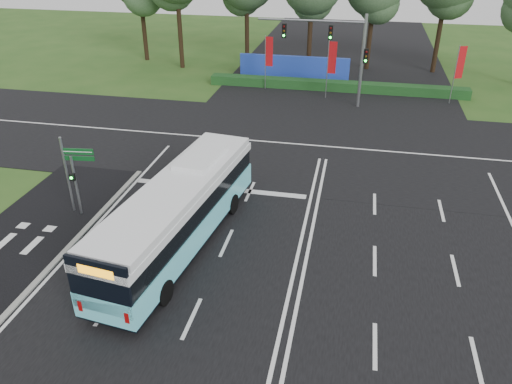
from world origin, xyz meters
TOP-DOWN VIEW (x-y plane):
  - ground at (0.00, 0.00)m, footprint 120.00×120.00m
  - road_main at (0.00, 0.00)m, footprint 20.00×120.00m
  - road_cross at (0.00, 12.00)m, footprint 120.00×14.00m
  - bike_path at (-12.50, -3.00)m, footprint 5.00×18.00m
  - kerb_strip at (-10.10, -3.00)m, footprint 0.25×18.00m
  - city_bus at (-5.25, -0.50)m, footprint 3.92×12.06m
  - pedestrian_signal at (-11.05, 1.00)m, footprint 0.27×0.41m
  - street_sign at (-11.22, 1.29)m, footprint 1.56×0.27m
  - banner_flag_left at (-5.80, 23.69)m, footprint 0.67×0.09m
  - banner_flag_mid at (-0.42, 22.20)m, footprint 0.69×0.12m
  - banner_flag_right at (9.39, 22.80)m, footprint 0.65×0.29m
  - traffic_light_gantry at (0.21, 20.50)m, footprint 8.41×0.28m
  - hedge at (0.00, 24.50)m, footprint 22.00×1.20m
  - blue_hoarding at (-4.00, 27.00)m, footprint 10.00×0.30m

SIDE VIEW (x-z plane):
  - ground at x=0.00m, z-range 0.00..0.00m
  - road_main at x=0.00m, z-range 0.00..0.04m
  - road_cross at x=0.00m, z-range 0.00..0.05m
  - bike_path at x=-12.50m, z-range 0.00..0.06m
  - kerb_strip at x=-10.10m, z-range 0.00..0.12m
  - hedge at x=0.00m, z-range 0.00..0.80m
  - blue_hoarding at x=-4.00m, z-range 0.00..2.20m
  - city_bus at x=-5.25m, z-range 0.01..3.41m
  - pedestrian_signal at x=-11.05m, z-range 0.15..3.31m
  - street_sign at x=-11.22m, z-range 0.52..4.53m
  - banner_flag_left at x=-5.80m, z-range 0.69..5.26m
  - banner_flag_right at x=9.39m, z-range 0.70..5.35m
  - banner_flag_mid at x=-0.42m, z-range 0.71..5.42m
  - traffic_light_gantry at x=0.21m, z-range 1.16..8.16m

